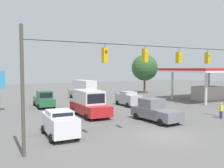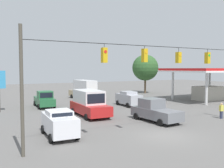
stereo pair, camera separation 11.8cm
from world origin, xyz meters
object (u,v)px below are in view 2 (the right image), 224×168
object	(u,v)px
overhead_signal_span	(162,73)
pickup_truck_green_withflow_far	(44,100)
sedan_silver_oncoming_far	(128,98)
box_truck_tan_oncoming_deep	(84,90)
pickup_truck_grey_crossing_near	(155,111)
pedestrian	(221,111)
sedan_white_parked_shoulder	(59,123)
gas_station	(208,77)
traffic_cone_third	(48,120)
traffic_cone_second	(58,126)
box_truck_red_withflow_mid	(89,103)
tree_horizon_left	(145,68)
traffic_cone_nearest	(64,133)

from	to	relation	value
overhead_signal_span	pickup_truck_green_withflow_far	world-z (taller)	overhead_signal_span
sedan_silver_oncoming_far	box_truck_tan_oncoming_deep	world-z (taller)	box_truck_tan_oncoming_deep
pickup_truck_grey_crossing_near	pedestrian	bearing A→B (deg)	161.91
sedan_white_parked_shoulder	box_truck_tan_oncoming_deep	world-z (taller)	box_truck_tan_oncoming_deep
pickup_truck_green_withflow_far	sedan_white_parked_shoulder	distance (m)	14.84
pickup_truck_grey_crossing_near	gas_station	distance (m)	19.34
traffic_cone_third	traffic_cone_second	bearing A→B (deg)	93.63
traffic_cone_third	pedestrian	world-z (taller)	pedestrian
gas_station	traffic_cone_third	bearing A→B (deg)	10.02
box_truck_red_withflow_mid	tree_horizon_left	distance (m)	26.02
pickup_truck_green_withflow_far	pickup_truck_grey_crossing_near	bearing A→B (deg)	117.68
box_truck_red_withflow_mid	pickup_truck_green_withflow_far	bearing A→B (deg)	-71.12
traffic_cone_second	tree_horizon_left	xyz separation A→B (m)	(-24.06, -21.31, 4.84)
overhead_signal_span	traffic_cone_third	xyz separation A→B (m)	(6.56, -7.96, -4.37)
pickup_truck_grey_crossing_near	box_truck_red_withflow_mid	distance (m)	7.03
box_truck_tan_oncoming_deep	pedestrian	size ratio (longest dim) A/B	4.73
overhead_signal_span	box_truck_tan_oncoming_deep	xyz separation A→B (m)	(-3.09, -22.94, -3.16)
sedan_silver_oncoming_far	pickup_truck_grey_crossing_near	bearing A→B (deg)	72.54
sedan_white_parked_shoulder	pickup_truck_green_withflow_far	bearing A→B (deg)	-99.08
sedan_white_parked_shoulder	gas_station	size ratio (longest dim) A/B	0.35
sedan_white_parked_shoulder	tree_horizon_left	bearing A→B (deg)	-136.45
overhead_signal_span	sedan_silver_oncoming_far	bearing A→B (deg)	-112.48
overhead_signal_span	pedestrian	bearing A→B (deg)	-168.20
sedan_silver_oncoming_far	pedestrian	size ratio (longest dim) A/B	2.61
traffic_cone_second	traffic_cone_third	world-z (taller)	same
box_truck_red_withflow_mid	traffic_cone_second	bearing A→B (deg)	43.75
sedan_silver_oncoming_far	traffic_cone_third	size ratio (longest dim) A/B	6.65
box_truck_red_withflow_mid	box_truck_tan_oncoming_deep	size ratio (longest dim) A/B	0.84
overhead_signal_span	pickup_truck_green_withflow_far	size ratio (longest dim) A/B	3.92
pickup_truck_green_withflow_far	box_truck_red_withflow_mid	size ratio (longest dim) A/B	0.82
pickup_truck_grey_crossing_near	box_truck_tan_oncoming_deep	distance (m)	18.86
overhead_signal_span	traffic_cone_third	distance (m)	11.20
pickup_truck_green_withflow_far	pedestrian	xyz separation A→B (m)	(-13.78, 15.84, -0.19)
sedan_silver_oncoming_far	tree_horizon_left	world-z (taller)	tree_horizon_left
tree_horizon_left	traffic_cone_third	bearing A→B (deg)	37.37
box_truck_tan_oncoming_deep	traffic_cone_third	distance (m)	17.86
pickup_truck_green_withflow_far	traffic_cone_third	xyz separation A→B (m)	(2.01, 9.81, -0.67)
pickup_truck_green_withflow_far	tree_horizon_left	world-z (taller)	tree_horizon_left
pickup_truck_grey_crossing_near	pedestrian	world-z (taller)	pickup_truck_grey_crossing_near
overhead_signal_span	traffic_cone_third	size ratio (longest dim) A/B	32.45
box_truck_tan_oncoming_deep	tree_horizon_left	bearing A→B (deg)	-166.42
traffic_cone_third	tree_horizon_left	distance (m)	30.87
box_truck_tan_oncoming_deep	gas_station	world-z (taller)	gas_station
sedan_silver_oncoming_far	overhead_signal_span	bearing A→B (deg)	67.52
pedestrian	overhead_signal_span	bearing A→B (deg)	11.80
overhead_signal_span	tree_horizon_left	world-z (taller)	tree_horizon_left
traffic_cone_nearest	gas_station	world-z (taller)	gas_station
sedan_silver_oncoming_far	box_truck_tan_oncoming_deep	distance (m)	9.78
traffic_cone_third	gas_station	distance (m)	26.95
sedan_silver_oncoming_far	pickup_truck_grey_crossing_near	xyz separation A→B (m)	(2.96, 9.41, -0.03)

